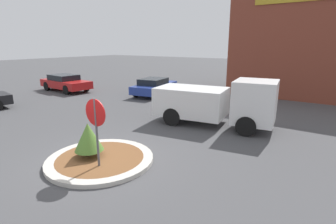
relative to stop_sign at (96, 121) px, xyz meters
The scene contains 8 objects.
ground_plane 1.67m from the stop_sign, 134.94° to the left, with size 120.00×120.00×0.00m, color #474749.
traffic_island 1.61m from the stop_sign, 134.94° to the left, with size 3.45×3.45×0.14m.
stop_sign is the anchor object (origin of this frame).
island_shrub 1.11m from the stop_sign, 159.52° to the left, with size 0.93×0.93×1.14m.
utility_truck 6.27m from the stop_sign, 80.32° to the left, with size 5.67×2.73×2.22m.
storefront_building 17.78m from the stop_sign, 76.16° to the left, with size 11.73×6.07×7.52m.
parked_sedan_red 15.17m from the stop_sign, 148.35° to the left, with size 4.80×2.18×1.32m.
parked_sedan_blue 12.15m from the stop_sign, 118.95° to the left, with size 2.46×4.48×1.26m.
Camera 1 is at (6.27, -5.31, 3.75)m, focal length 28.00 mm.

